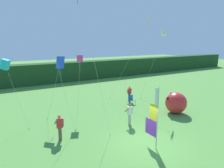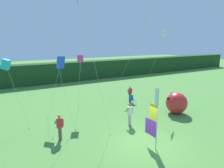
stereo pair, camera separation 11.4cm
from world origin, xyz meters
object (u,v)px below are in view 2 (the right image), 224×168
person_near_banner (130,93)px  kite_blue_diamond_0 (60,64)px  person_far_left (60,127)px  folding_chair (132,99)px  person_mid_field (130,114)px  kite_magenta_diamond_6 (80,62)px  inflatable_balloon (176,103)px  kite_yellow_diamond_4 (148,23)px  banner_flag (154,119)px  kite_cyan_box_5 (6,64)px  kite_white_box_1 (164,33)px

person_near_banner → kite_blue_diamond_0: (-7.45, -0.97, 3.55)m
person_far_left → folding_chair: 9.31m
kite_blue_diamond_0 → person_far_left: bearing=-109.3°
person_mid_field → kite_magenta_diamond_6: bearing=112.4°
person_mid_field → inflatable_balloon: (4.99, 0.06, 0.05)m
kite_yellow_diamond_4 → inflatable_balloon: bearing=-93.3°
person_far_left → inflatable_balloon: 10.22m
folding_chair → kite_blue_diamond_0: (-7.12, -0.12, 3.91)m
kite_blue_diamond_0 → person_near_banner: bearing=7.4°
folding_chair → kite_magenta_diamond_6: bearing=173.8°
kite_magenta_diamond_6 → banner_flag: bearing=-81.1°
inflatable_balloon → folding_chair: (-1.77, 4.13, -0.42)m
person_mid_field → person_far_left: bearing=176.7°
banner_flag → folding_chair: (3.91, 7.56, -1.28)m
person_mid_field → person_far_left: 5.23m
banner_flag → person_far_left: (-4.53, 3.66, -0.89)m
kite_cyan_box_5 → kite_yellow_diamond_4: bearing=-0.0°
kite_magenta_diamond_6 → person_mid_field: bearing=-67.6°
kite_blue_diamond_0 → kite_cyan_box_5: kite_blue_diamond_0 is taller
person_near_banner → kite_yellow_diamond_4: bearing=-13.3°
kite_blue_diamond_0 → kite_magenta_diamond_6: kite_magenta_diamond_6 is taller
person_far_left → kite_white_box_1: size_ratio=0.22×
banner_flag → kite_white_box_1: bearing=44.2°
kite_white_box_1 → kite_yellow_diamond_4: size_ratio=0.86×
kite_white_box_1 → kite_magenta_diamond_6: size_ratio=1.49×
kite_blue_diamond_0 → inflatable_balloon: bearing=-24.3°
banner_flag → person_near_banner: bearing=63.2°
kite_white_box_1 → kite_yellow_diamond_4: kite_yellow_diamond_4 is taller
kite_blue_diamond_0 → person_mid_field: bearing=-46.2°
folding_chair → kite_magenta_diamond_6: 6.55m
person_near_banner → kite_yellow_diamond_4: size_ratio=0.19×
person_near_banner → kite_magenta_diamond_6: 6.59m
banner_flag → kite_blue_diamond_0: 8.52m
kite_blue_diamond_0 → kite_white_box_1: size_ratio=0.67×
inflatable_balloon → kite_white_box_1: size_ratio=0.25×
folding_chair → banner_flag: bearing=-117.4°
kite_blue_diamond_0 → folding_chair: bearing=0.9°
person_mid_field → kite_white_box_1: 11.58m
person_mid_field → person_far_left: (-5.23, 0.30, 0.02)m
banner_flag → person_mid_field: size_ratio=2.26×
person_far_left → kite_blue_diamond_0: (1.32, 3.78, 3.52)m
banner_flag → kite_cyan_box_5: kite_cyan_box_5 is taller
person_mid_field → folding_chair: bearing=52.5°
inflatable_balloon → kite_blue_diamond_0: kite_blue_diamond_0 is taller
person_near_banner → kite_magenta_diamond_6: kite_magenta_diamond_6 is taller
banner_flag → kite_magenta_diamond_6: 8.65m
banner_flag → kite_cyan_box_5: 11.00m
folding_chair → kite_yellow_diamond_4: bearing=12.4°
kite_yellow_diamond_4 → kite_cyan_box_5: size_ratio=1.76×
kite_white_box_1 → kite_cyan_box_5: (-15.91, -0.64, -2.51)m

